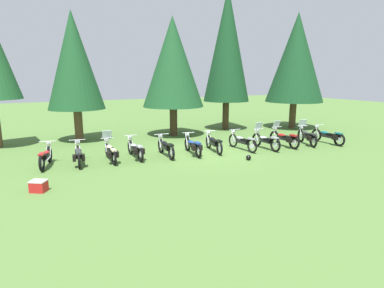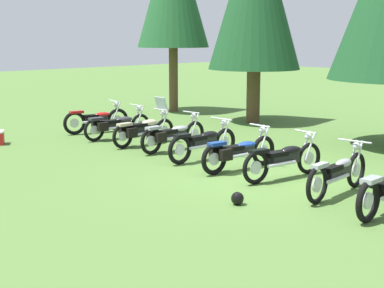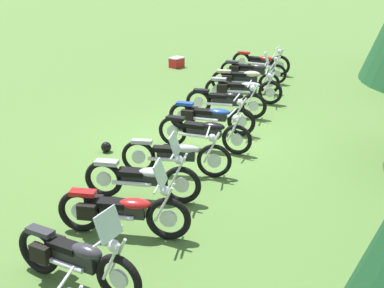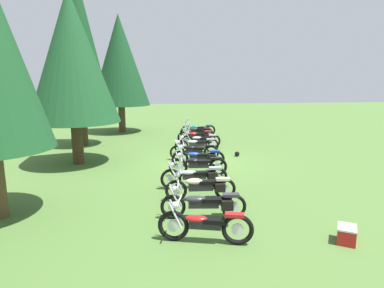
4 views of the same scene
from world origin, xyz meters
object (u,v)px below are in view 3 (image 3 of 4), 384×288
Objects in this scene: motorcycle_4 at (226,101)px; motorcycle_0 at (261,62)px; motorcycle_5 at (210,116)px; motorcycle_6 at (205,132)px; motorcycle_7 at (177,155)px; motorcycle_3 at (242,89)px; dropped_helmet at (106,147)px; motorcycle_1 at (252,70)px; motorcycle_8 at (143,178)px; picnic_cooler at (177,62)px; motorcycle_2 at (245,78)px; motorcycle_10 at (75,258)px; motorcycle_9 at (122,210)px.

motorcycle_0 is at bearing 86.81° from motorcycle_4.
motorcycle_5 reaches higher than motorcycle_6.
motorcycle_7 is at bearing -88.45° from motorcycle_5.
dropped_helmet is at bearing -120.26° from motorcycle_3.
motorcycle_1 is at bearing 95.23° from motorcycle_6.
picnic_cooler is (-11.24, -1.82, -0.27)m from motorcycle_8.
motorcycle_10 is (10.95, -1.34, 0.01)m from motorcycle_2.
motorcycle_6 is 4.22m from motorcycle_9.
motorcycle_9 is at bearing -98.00° from motorcycle_3.
motorcycle_8 is 1.06× the size of motorcycle_10.
motorcycle_6 reaches higher than dropped_helmet.
motorcycle_9 reaches higher than dropped_helmet.
motorcycle_1 is at bearing 81.76° from motorcycle_8.
motorcycle_5 is 1.00× the size of motorcycle_6.
motorcycle_8 reaches higher than motorcycle_3.
motorcycle_7 is 2.20m from dropped_helmet.
motorcycle_0 is at bearing 160.54° from dropped_helmet.
motorcycle_4 reaches higher than motorcycle_3.
motorcycle_8 reaches higher than picnic_cooler.
motorcycle_2 is at bearing 43.37° from picnic_cooler.
motorcycle_2 is at bearing 95.18° from motorcycle_6.
motorcycle_2 is at bearing -82.69° from motorcycle_0.
motorcycle_8 is 3.56× the size of picnic_cooler.
motorcycle_2 is at bearing -88.15° from motorcycle_1.
motorcycle_4 reaches higher than dropped_helmet.
motorcycle_9 is (6.79, -0.89, 0.02)m from motorcycle_4.
motorcycle_8 is (4.08, -0.63, 0.03)m from motorcycle_5.
motorcycle_2 reaches higher than motorcycle_5.
motorcycle_3 is 1.02× the size of motorcycle_6.
motorcycle_5 reaches higher than motorcycle_1.
motorcycle_6 is at bearing -96.26° from motorcycle_3.
motorcycle_3 is at bearing 85.87° from motorcycle_5.
motorcycle_0 is 8.05m from motorcycle_6.
dropped_helmet is at bearing -155.97° from motorcycle_6.
motorcycle_4 is at bearing 79.86° from motorcycle_7.
motorcycle_4 is 9.39× the size of dropped_helmet.
motorcycle_6 is at bearing -81.06° from motorcycle_0.
motorcycle_2 is 0.98× the size of motorcycle_8.
picnic_cooler is (-1.73, -3.07, -0.25)m from motorcycle_1.
motorcycle_6 is (8.02, -0.76, 0.02)m from motorcycle_0.
motorcycle_4 and motorcycle_5 have the same top height.
picnic_cooler is at bearing 116.57° from motorcycle_6.
motorcycle_0 is at bearing 101.07° from motorcycle_10.
motorcycle_1 is 3.64× the size of picnic_cooler.
motorcycle_1 is 2.60m from motorcycle_3.
motorcycle_0 is 1.35m from motorcycle_1.
dropped_helmet is (1.83, -2.19, -0.33)m from motorcycle_5.
motorcycle_8 reaches higher than motorcycle_7.
motorcycle_8 is 2.86m from motorcycle_10.
motorcycle_1 reaches higher than picnic_cooler.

